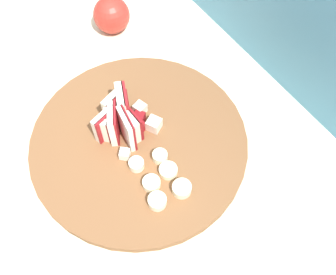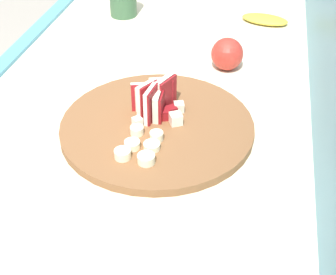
# 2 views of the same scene
# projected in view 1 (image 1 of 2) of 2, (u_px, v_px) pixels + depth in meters

# --- Properties ---
(ground) EXTENTS (10.00, 10.00, 0.00)m
(ground) POSITION_uv_depth(u_px,v_px,m) (130.00, 258.00, 1.41)
(ground) COLOR gray
(tiled_countertop) EXTENTS (1.32, 0.69, 0.89)m
(tiled_countertop) POSITION_uv_depth(u_px,v_px,m) (115.00, 219.00, 1.03)
(tiled_countertop) COLOR beige
(tiled_countertop) RESTS_ON ground
(tile_backsplash) EXTENTS (2.40, 0.04, 1.30)m
(tile_backsplash) POSITION_uv_depth(u_px,v_px,m) (233.00, 112.00, 0.95)
(tile_backsplash) COLOR #4C8EB2
(tile_backsplash) RESTS_ON ground
(cutting_board) EXTENTS (0.35, 0.35, 0.02)m
(cutting_board) POSITION_uv_depth(u_px,v_px,m) (139.00, 142.00, 0.63)
(cutting_board) COLOR brown
(cutting_board) RESTS_ON tiled_countertop
(apple_wedge_fan) EXTENTS (0.09, 0.08, 0.07)m
(apple_wedge_fan) POSITION_uv_depth(u_px,v_px,m) (119.00, 118.00, 0.61)
(apple_wedge_fan) COLOR maroon
(apple_wedge_fan) RESTS_ON cutting_board
(apple_dice_pile) EXTENTS (0.08, 0.09, 0.02)m
(apple_dice_pile) POSITION_uv_depth(u_px,v_px,m) (142.00, 124.00, 0.63)
(apple_dice_pile) COLOR maroon
(apple_dice_pile) RESTS_ON cutting_board
(banana_slice_rows) EXTENTS (0.10, 0.07, 0.02)m
(banana_slice_rows) POSITION_uv_depth(u_px,v_px,m) (161.00, 179.00, 0.58)
(banana_slice_rows) COLOR #F4EAC6
(banana_slice_rows) RESTS_ON cutting_board
(whole_apple) EXTENTS (0.07, 0.07, 0.07)m
(whole_apple) POSITION_uv_depth(u_px,v_px,m) (112.00, 15.00, 0.74)
(whole_apple) COLOR #B22D23
(whole_apple) RESTS_ON tiled_countertop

